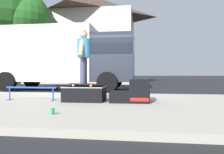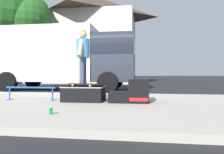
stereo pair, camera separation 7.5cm
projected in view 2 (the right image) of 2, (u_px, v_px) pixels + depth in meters
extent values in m
plane|color=black|center=(101.00, 95.00, 8.27)|extent=(140.00, 140.00, 0.00)
cube|color=#A8A093|center=(78.00, 105.00, 5.29)|extent=(50.00, 5.00, 0.12)
cube|color=black|center=(84.00, 94.00, 5.53)|extent=(1.02, 0.73, 0.38)
cube|color=gray|center=(84.00, 87.00, 5.53)|extent=(1.04, 0.75, 0.03)
cube|color=black|center=(120.00, 97.00, 5.40)|extent=(0.48, 0.72, 0.25)
cube|color=black|center=(139.00, 91.00, 5.33)|extent=(0.48, 0.72, 0.56)
cube|color=red|center=(139.00, 100.00, 4.98)|extent=(0.42, 0.01, 0.08)
cylinder|color=blue|center=(31.00, 88.00, 5.68)|extent=(1.37, 0.04, 0.04)
cylinder|color=blue|center=(10.00, 94.00, 5.77)|extent=(0.04, 0.04, 0.34)
cube|color=blue|center=(10.00, 100.00, 5.77)|extent=(0.06, 0.28, 0.01)
cylinder|color=blue|center=(53.00, 94.00, 5.60)|extent=(0.04, 0.04, 0.34)
cube|color=blue|center=(53.00, 100.00, 5.60)|extent=(0.06, 0.28, 0.01)
cube|color=#4C1E14|center=(83.00, 84.00, 5.48)|extent=(0.80, 0.36, 0.02)
cylinder|color=silver|center=(93.00, 85.00, 5.48)|extent=(0.06, 0.04, 0.05)
cylinder|color=silver|center=(90.00, 86.00, 5.31)|extent=(0.06, 0.04, 0.05)
cylinder|color=silver|center=(76.00, 85.00, 5.65)|extent=(0.06, 0.04, 0.05)
cylinder|color=silver|center=(73.00, 85.00, 5.49)|extent=(0.06, 0.04, 0.05)
cylinder|color=#3F4766|center=(84.00, 71.00, 5.56)|extent=(0.13, 0.13, 0.66)
cylinder|color=#3F4766|center=(82.00, 71.00, 5.39)|extent=(0.13, 0.13, 0.66)
cylinder|color=#3F8CBF|center=(83.00, 48.00, 5.47)|extent=(0.34, 0.34, 0.48)
cylinder|color=tan|center=(85.00, 50.00, 5.68)|extent=(0.11, 0.29, 0.45)
cylinder|color=tan|center=(81.00, 48.00, 5.26)|extent=(0.11, 0.29, 0.45)
sphere|color=tan|center=(83.00, 35.00, 5.46)|extent=(0.21, 0.21, 0.21)
sphere|color=tan|center=(83.00, 32.00, 5.46)|extent=(0.17, 0.17, 0.17)
cylinder|color=#198C3F|center=(51.00, 111.00, 3.72)|extent=(0.07, 0.07, 0.12)
cylinder|color=silver|center=(51.00, 107.00, 3.72)|extent=(0.06, 0.06, 0.00)
cube|color=white|center=(47.00, 55.00, 10.87)|extent=(5.00, 2.35, 2.60)
cube|color=#282D38|center=(115.00, 59.00, 10.38)|extent=(1.90, 2.16, 2.20)
cube|color=black|center=(115.00, 48.00, 10.38)|extent=(1.92, 2.19, 0.70)
cylinder|color=black|center=(115.00, 80.00, 11.59)|extent=(0.90, 0.28, 0.90)
cylinder|color=black|center=(108.00, 82.00, 9.26)|extent=(0.90, 0.28, 0.90)
cylinder|color=black|center=(33.00, 80.00, 12.25)|extent=(0.90, 0.28, 0.90)
cylinder|color=black|center=(7.00, 82.00, 9.92)|extent=(0.90, 0.28, 0.90)
cylinder|color=brown|center=(6.00, 59.00, 15.92)|extent=(0.56, 0.56, 3.80)
sphere|color=#286623|center=(5.00, 8.00, 15.86)|extent=(5.68, 5.68, 5.68)
sphere|color=#286623|center=(25.00, 17.00, 15.65)|extent=(3.69, 3.69, 3.69)
cube|color=beige|center=(87.00, 51.00, 20.64)|extent=(9.00, 7.50, 6.00)
cube|color=#B2ADA3|center=(74.00, 66.00, 16.70)|extent=(9.00, 0.50, 2.80)
pyramid|color=#473328|center=(87.00, 7.00, 20.57)|extent=(9.54, 7.95, 2.40)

